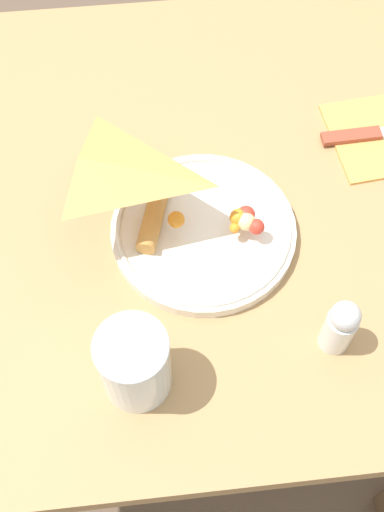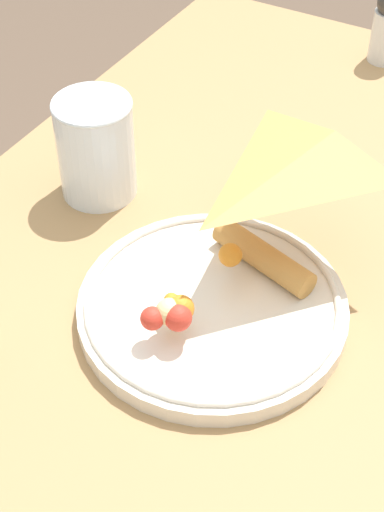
# 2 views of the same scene
# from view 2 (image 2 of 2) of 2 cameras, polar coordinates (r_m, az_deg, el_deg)

# --- Properties ---
(dining_table) EXTENTS (0.98, 0.74, 0.77)m
(dining_table) POSITION_cam_2_polar(r_m,az_deg,el_deg) (0.79, 7.72, -9.72)
(dining_table) COLOR #A87F51
(dining_table) RESTS_ON ground_plane
(plate_pizza) EXTENTS (0.23, 0.23, 0.05)m
(plate_pizza) POSITION_cam_2_polar(r_m,az_deg,el_deg) (0.65, 1.35, -3.50)
(plate_pizza) COLOR silver
(plate_pizza) RESTS_ON dining_table
(milk_glass) EXTENTS (0.08, 0.08, 0.10)m
(milk_glass) POSITION_cam_2_polar(r_m,az_deg,el_deg) (0.77, -6.98, 7.57)
(milk_glass) COLOR white
(milk_glass) RESTS_ON dining_table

